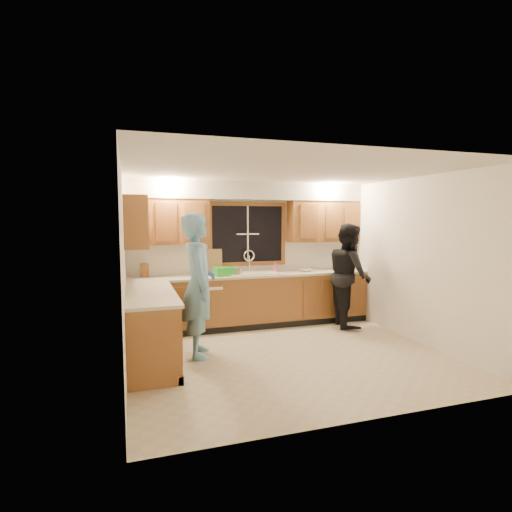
{
  "coord_description": "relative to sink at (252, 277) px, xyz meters",
  "views": [
    {
      "loc": [
        -2.04,
        -4.97,
        1.87
      ],
      "look_at": [
        -0.24,
        0.65,
        1.32
      ],
      "focal_mm": 28.0,
      "sensor_mm": 36.0,
      "label": 1
    }
  ],
  "objects": [
    {
      "name": "dishwasher",
      "position": [
        -0.85,
        -0.01,
        -0.45
      ],
      "size": [
        0.6,
        0.56,
        0.82
      ],
      "primitive_type": "cube",
      "color": "white",
      "rests_on": "floor"
    },
    {
      "name": "bowl",
      "position": [
        1.01,
        -0.04,
        0.08
      ],
      "size": [
        0.26,
        0.26,
        0.05
      ],
      "primitive_type": "imported",
      "rotation": [
        0.0,
        0.0,
        0.3
      ],
      "color": "silver",
      "rests_on": "countertop_back"
    },
    {
      "name": "soap_bottle",
      "position": [
        0.45,
        0.07,
        0.14
      ],
      "size": [
        0.1,
        0.1,
        0.18
      ],
      "primitive_type": "imported",
      "rotation": [
        0.0,
        0.0,
        -0.35
      ],
      "color": "#E65786",
      "rests_on": "countertop_back"
    },
    {
      "name": "can_right",
      "position": [
        -0.33,
        -0.22,
        0.11
      ],
      "size": [
        0.06,
        0.06,
        0.11
      ],
      "primitive_type": "cylinder",
      "rotation": [
        0.0,
        0.0,
        -0.02
      ],
      "color": "#B7A88D",
      "rests_on": "countertop_back"
    },
    {
      "name": "wall_right",
      "position": [
        2.1,
        -1.6,
        0.39
      ],
      "size": [
        0.0,
        3.8,
        3.8
      ],
      "primitive_type": "plane",
      "rotation": [
        1.57,
        0.0,
        -1.57
      ],
      "color": "white",
      "rests_on": "ground"
    },
    {
      "name": "woman",
      "position": [
        1.61,
        -0.52,
        0.03
      ],
      "size": [
        0.87,
        1.01,
        1.8
      ],
      "primitive_type": "imported",
      "rotation": [
        0.0,
        0.0,
        1.33
      ],
      "color": "black",
      "rests_on": "floor"
    },
    {
      "name": "window_frame",
      "position": [
        0.0,
        0.29,
        0.74
      ],
      "size": [
        1.44,
        0.03,
        1.14
      ],
      "color": "black",
      "rests_on": "wall_back"
    },
    {
      "name": "can_left",
      "position": [
        -0.27,
        -0.16,
        0.12
      ],
      "size": [
        0.08,
        0.08,
        0.13
      ],
      "primitive_type": "cylinder",
      "rotation": [
        0.0,
        0.0,
        -0.08
      ],
      "color": "#B7A88D",
      "rests_on": "countertop_back"
    },
    {
      "name": "upper_cabinets_left",
      "position": [
        -1.43,
        0.13,
        0.96
      ],
      "size": [
        1.35,
        0.33,
        0.75
      ],
      "primitive_type": "cube",
      "color": "#93592A",
      "rests_on": "wall_back"
    },
    {
      "name": "countertop_back",
      "position": [
        0.0,
        -0.02,
        0.04
      ],
      "size": [
        4.2,
        0.63,
        0.04
      ],
      "primitive_type": "cube",
      "color": "beige",
      "rests_on": "base_cabinets_back"
    },
    {
      "name": "base_cabinets_left",
      "position": [
        -1.8,
        -1.25,
        -0.42
      ],
      "size": [
        0.6,
        1.9,
        0.88
      ],
      "primitive_type": "cube",
      "color": "#93592A",
      "rests_on": "ground"
    },
    {
      "name": "upper_cabinets_right",
      "position": [
        1.43,
        0.13,
        0.96
      ],
      "size": [
        1.35,
        0.33,
        0.75
      ],
      "primitive_type": "cube",
      "color": "#93592A",
      "rests_on": "wall_back"
    },
    {
      "name": "knife_block",
      "position": [
        -1.8,
        0.17,
        0.16
      ],
      "size": [
        0.13,
        0.11,
        0.22
      ],
      "primitive_type": "cube",
      "rotation": [
        0.0,
        0.0,
        0.1
      ],
      "color": "brown",
      "rests_on": "countertop_back"
    },
    {
      "name": "soffit",
      "position": [
        0.0,
        0.12,
        1.49
      ],
      "size": [
        4.2,
        0.35,
        0.3
      ],
      "primitive_type": "cube",
      "color": "beige",
      "rests_on": "wall_back"
    },
    {
      "name": "dish_crate",
      "position": [
        -0.53,
        -0.07,
        0.13
      ],
      "size": [
        0.33,
        0.31,
        0.14
      ],
      "primitive_type": "cube",
      "rotation": [
        0.0,
        0.0,
        0.08
      ],
      "color": "green",
      "rests_on": "countertop_back"
    },
    {
      "name": "cutting_board",
      "position": [
        -0.65,
        0.22,
        0.27
      ],
      "size": [
        0.34,
        0.16,
        0.43
      ],
      "primitive_type": "cube",
      "rotation": [
        -0.21,
        0.0,
        -0.16
      ],
      "color": "tan",
      "rests_on": "countertop_back"
    },
    {
      "name": "base_cabinets_back",
      "position": [
        0.0,
        -0.0,
        -0.42
      ],
      "size": [
        4.2,
        0.6,
        0.88
      ],
      "primitive_type": "cube",
      "color": "#93592A",
      "rests_on": "ground"
    },
    {
      "name": "upper_cabinets_return",
      "position": [
        -1.94,
        -0.48,
        0.96
      ],
      "size": [
        0.33,
        0.9,
        0.75
      ],
      "primitive_type": "cube",
      "color": "#93592A",
      "rests_on": "wall_left"
    },
    {
      "name": "floor",
      "position": [
        0.0,
        -1.6,
        -0.86
      ],
      "size": [
        4.2,
        4.2,
        0.0
      ],
      "primitive_type": "plane",
      "color": "#C4B497",
      "rests_on": "ground"
    },
    {
      "name": "countertop_left",
      "position": [
        -1.79,
        -1.25,
        0.04
      ],
      "size": [
        0.63,
        1.9,
        0.04
      ],
      "primitive_type": "cube",
      "color": "beige",
      "rests_on": "base_cabinets_left"
    },
    {
      "name": "man",
      "position": [
        -1.15,
        -1.24,
        0.11
      ],
      "size": [
        0.55,
        0.76,
        1.95
      ],
      "primitive_type": "imported",
      "rotation": [
        0.0,
        0.0,
        1.46
      ],
      "color": "#6AA3C8",
      "rests_on": "floor"
    },
    {
      "name": "ceiling",
      "position": [
        0.0,
        -1.6,
        1.64
      ],
      "size": [
        4.2,
        4.2,
        0.0
      ],
      "primitive_type": "plane",
      "rotation": [
        3.14,
        0.0,
        0.0
      ],
      "color": "silver"
    },
    {
      "name": "sink",
      "position": [
        0.0,
        0.0,
        0.0
      ],
      "size": [
        0.86,
        0.52,
        0.57
      ],
      "color": "white",
      "rests_on": "countertop_back"
    },
    {
      "name": "wall_back",
      "position": [
        0.0,
        0.3,
        0.39
      ],
      "size": [
        4.2,
        0.0,
        4.2
      ],
      "primitive_type": "plane",
      "rotation": [
        1.57,
        0.0,
        0.0
      ],
      "color": "white",
      "rests_on": "ground"
    },
    {
      "name": "wall_left",
      "position": [
        -2.1,
        -1.6,
        0.39
      ],
      "size": [
        0.0,
        3.8,
        3.8
      ],
      "primitive_type": "plane",
      "rotation": [
        1.57,
        0.0,
        1.57
      ],
      "color": "white",
      "rests_on": "ground"
    },
    {
      "name": "stove",
      "position": [
        -1.8,
        -1.82,
        -0.41
      ],
      "size": [
        0.58,
        0.75,
        0.9
      ],
      "primitive_type": "cube",
      "color": "white",
      "rests_on": "floor"
    }
  ]
}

